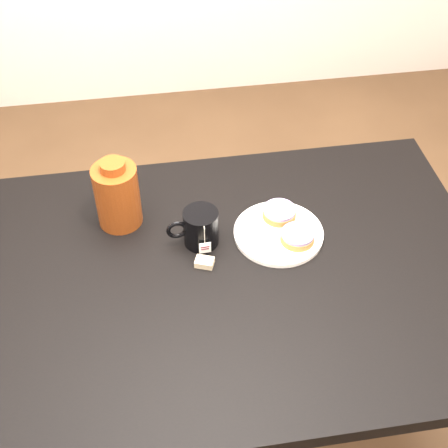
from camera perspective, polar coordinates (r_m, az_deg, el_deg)
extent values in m
plane|color=brown|center=(2.15, -1.05, -17.87)|extent=(4.00, 4.00, 0.00)
cube|color=black|center=(1.54, -1.40, -5.16)|extent=(1.40, 0.90, 0.04)
cylinder|color=black|center=(2.21, 14.00, -1.72)|extent=(0.06, 0.06, 0.71)
cylinder|color=white|center=(1.62, 5.00, -0.84)|extent=(0.23, 0.23, 0.01)
torus|color=white|center=(1.61, 5.02, -0.69)|extent=(0.23, 0.23, 0.01)
cylinder|color=brown|center=(1.65, 5.07, 0.94)|extent=(0.12, 0.12, 0.02)
cylinder|color=#907DA8|center=(1.64, 5.10, 1.28)|extent=(0.12, 0.12, 0.01)
cylinder|color=brown|center=(1.59, 6.72, -1.24)|extent=(0.12, 0.12, 0.02)
cylinder|color=#907DA8|center=(1.58, 6.76, -0.90)|extent=(0.11, 0.11, 0.01)
cylinder|color=black|center=(1.57, -2.12, -0.33)|extent=(0.09, 0.09, 0.10)
cylinder|color=black|center=(1.54, -2.16, 0.77)|extent=(0.08, 0.08, 0.00)
torus|color=black|center=(1.56, -4.32, -0.54)|extent=(0.06, 0.01, 0.05)
cylinder|color=beige|center=(1.52, -1.80, -1.00)|extent=(0.00, 0.00, 0.05)
cube|color=white|center=(1.55, -1.76, -2.15)|extent=(0.03, 0.00, 0.03)
cube|color=#C6B793|center=(1.54, -1.80, -3.52)|extent=(0.05, 0.05, 0.02)
cylinder|color=#55200B|center=(1.62, -9.73, 2.54)|extent=(0.14, 0.14, 0.17)
cylinder|color=#55200B|center=(1.56, -10.16, 5.23)|extent=(0.06, 0.06, 0.02)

